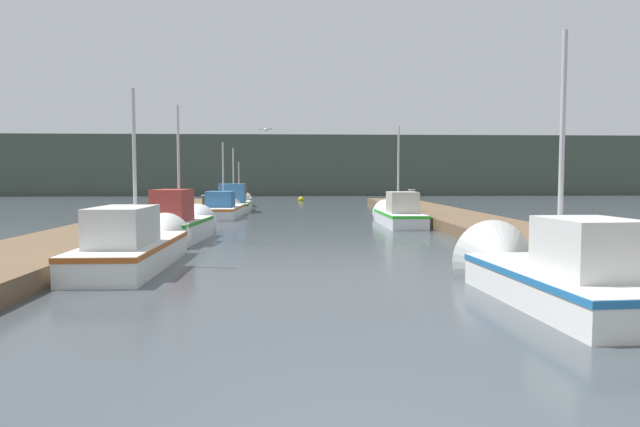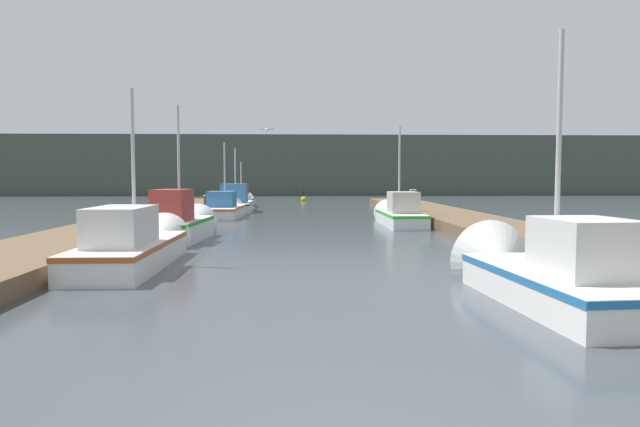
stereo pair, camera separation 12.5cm
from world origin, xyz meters
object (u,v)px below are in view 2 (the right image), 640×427
Objects in this scene: fishing_boat_5 at (236,203)px; mooring_piling_1 at (413,204)px; fishing_boat_4 at (226,209)px; channel_buoy at (304,199)px; mooring_piling_2 at (231,195)px; fishing_boat_3 at (398,214)px; seagull_1 at (267,130)px; fishing_boat_2 at (181,223)px; fishing_boat_6 at (242,200)px; mooring_piling_3 at (206,205)px; fishing_boat_1 at (137,245)px; mooring_piling_0 at (185,208)px; fishing_boat_0 at (546,273)px.

mooring_piling_1 is (8.69, -6.79, 0.22)m from fishing_boat_5.
channel_buoy is at bearing 77.86° from fishing_boat_4.
fishing_boat_3 is at bearing -60.77° from mooring_piling_2.
fishing_boat_3 is at bearing 4.35° from seagull_1.
fishing_boat_2 is 4.77× the size of channel_buoy.
fishing_boat_3 is at bearing -60.17° from fishing_boat_6.
mooring_piling_3 is (-1.08, -3.58, 0.05)m from fishing_boat_5.
fishing_boat_2 is 3.39× the size of mooring_piling_2.
fishing_boat_3 is 10.00× the size of seagull_1.
mooring_piling_2 is at bearing 89.36° from mooring_piling_3.
fishing_boat_1 is 25.49m from mooring_piling_2.
fishing_boat_4 is at bearing 164.49° from mooring_piling_1.
fishing_boat_5 is (0.15, 14.51, -0.04)m from fishing_boat_2.
fishing_boat_3 is 4.04× the size of mooring_piling_0.
fishing_boat_1 is at bearing -88.54° from fishing_boat_6.
channel_buoy is 21.12m from seagull_1.
channel_buoy is at bearing 82.65° from fishing_boat_1.
fishing_boat_4 is at bearing 107.87° from fishing_boat_0.
mooring_piling_0 is (-0.89, 10.18, 0.25)m from fishing_boat_1.
mooring_piling_3 is (-9.77, 3.21, -0.18)m from mooring_piling_1.
fishing_boat_3 reaches higher than mooring_piling_1.
fishing_boat_1 is 11.55m from seagull_1.
mooring_piling_3 is at bearing 98.55° from fishing_boat_2.
mooring_piling_0 is 1.01× the size of mooring_piling_1.
mooring_piling_2 is (-0.82, 20.54, 0.19)m from fishing_boat_2.
mooring_piling_1 is 1.40× the size of channel_buoy.
fishing_boat_5 reaches higher than mooring_piling_3.
fishing_boat_3 reaches higher than fishing_boat_5.
fishing_boat_1 is 4.12× the size of mooring_piling_1.
fishing_boat_5 is at bearing 104.06° from fishing_boat_0.
fishing_boat_0 is at bearing -74.11° from fishing_boat_5.
fishing_boat_6 is 14.35m from seagull_1.
mooring_piling_3 is 1.04× the size of channel_buoy.
mooring_piling_3 is at bearing -94.66° from fishing_boat_6.
seagull_1 reaches higher than mooring_piling_1.
fishing_boat_1 reaches higher than fishing_boat_5.
fishing_boat_2 is 3.35× the size of mooring_piling_0.
mooring_piling_1 reaches higher than channel_buoy.
fishing_boat_6 is 3.51× the size of mooring_piling_1.
fishing_boat_0 is at bearing -66.86° from fishing_boat_4.
fishing_boat_2 is 19.57m from fishing_boat_6.
fishing_boat_2 is 26.88m from channel_buoy.
mooring_piling_0 is (-1.04, -9.26, 0.23)m from fishing_boat_5.
fishing_boat_6 is at bearing 101.34° from fishing_boat_0.
fishing_boat_3 is 21.60m from channel_buoy.
mooring_piling_3 is (-0.93, 10.94, 0.01)m from fishing_boat_2.
fishing_boat_2 is 9.35m from fishing_boat_3.
fishing_boat_4 is 10.45m from mooring_piling_2.
fishing_boat_4 is at bearing -87.68° from fishing_boat_6.
fishing_boat_6 is 8.57× the size of seagull_1.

